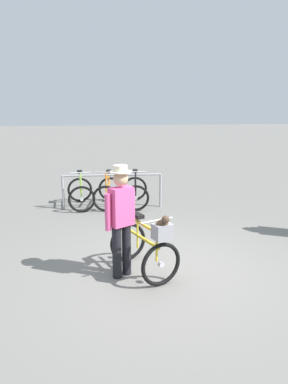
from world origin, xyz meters
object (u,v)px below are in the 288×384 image
object	(u,v)px
racked_bike_lime	(81,193)
featured_bicycle	(147,245)
racked_bike_black	(135,192)
racked_bike_orange	(108,192)
person_with_featured_bike	(121,217)

from	to	relation	value
racked_bike_lime	featured_bicycle	xyz separation A→B (m)	(1.09, -4.02, 0.12)
racked_bike_lime	racked_bike_black	size ratio (longest dim) A/B	0.97
racked_bike_orange	racked_bike_black	size ratio (longest dim) A/B	1.02
racked_bike_lime	racked_bike_black	bearing A→B (deg)	-3.04
racked_bike_lime	person_with_featured_bike	size ratio (longest dim) A/B	0.65
racked_bike_lime	racked_bike_black	distance (m)	1.40
racked_bike_black	featured_bicycle	xyz separation A→B (m)	(-0.31, -3.94, 0.12)
person_with_featured_bike	featured_bicycle	bearing A→B (deg)	-4.91
featured_bicycle	person_with_featured_bike	xyz separation A→B (m)	(-0.39, 0.03, 0.46)
racked_bike_orange	person_with_featured_bike	bearing A→B (deg)	-90.01
racked_bike_orange	racked_bike_black	distance (m)	0.70
racked_bike_black	person_with_featured_bike	distance (m)	4.01
racked_bike_black	person_with_featured_bike	xyz separation A→B (m)	(-0.70, -3.91, 0.58)
racked_bike_orange	racked_bike_black	xyz separation A→B (m)	(0.70, -0.04, 0.00)
racked_bike_orange	person_with_featured_bike	size ratio (longest dim) A/B	0.69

